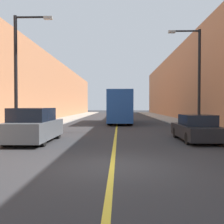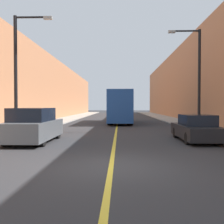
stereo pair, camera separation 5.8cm
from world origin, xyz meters
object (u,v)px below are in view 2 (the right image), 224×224
car_right_near (196,129)px  street_lamp_right (197,74)px  parked_suv_left (34,126)px  bus (120,106)px  street_lamp_left (19,68)px

car_right_near → street_lamp_right: size_ratio=0.64×
parked_suv_left → street_lamp_right: (9.99, 4.98, 3.35)m
bus → parked_suv_left: bus is taller
bus → parked_suv_left: 16.15m
street_lamp_left → street_lamp_right: (11.38, 3.37, 0.04)m
bus → street_lamp_right: 12.02m
car_right_near → street_lamp_right: 5.70m
bus → street_lamp_right: street_lamp_right is taller
bus → car_right_near: 15.39m
car_right_near → street_lamp_right: street_lamp_right is taller
bus → car_right_near: bearing=-74.3°
bus → street_lamp_left: size_ratio=1.44×
bus → car_right_near: (4.15, -14.77, -1.19)m
car_right_near → parked_suv_left: bearing=-175.5°
parked_suv_left → car_right_near: bearing=4.5°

